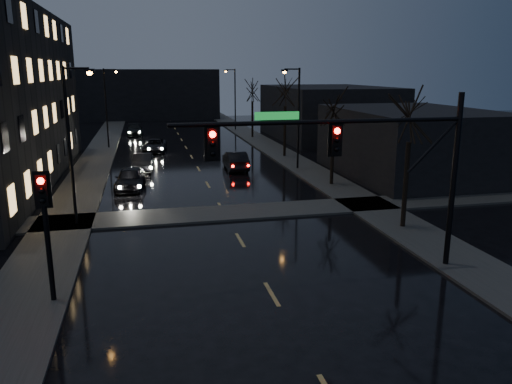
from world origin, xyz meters
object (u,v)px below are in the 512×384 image
oncoming_car_c (155,145)px  oncoming_car_d (135,130)px  oncoming_car_a (130,178)px  lead_car (235,161)px  oncoming_car_b (143,162)px

oncoming_car_c → oncoming_car_d: bearing=105.0°
oncoming_car_c → oncoming_car_a: bearing=-90.9°
oncoming_car_a → oncoming_car_d: (-0.06, 29.49, -0.07)m
oncoming_car_d → lead_car: size_ratio=1.03×
oncoming_car_a → oncoming_car_d: oncoming_car_a is taller
oncoming_car_a → oncoming_car_d: size_ratio=0.94×
oncoming_car_b → oncoming_car_c: oncoming_car_b is taller
oncoming_car_a → oncoming_car_b: oncoming_car_a is taller
oncoming_car_a → oncoming_car_c: size_ratio=0.95×
oncoming_car_a → lead_car: bearing=39.2°
oncoming_car_a → oncoming_car_b: (0.83, 6.27, -0.06)m
lead_car → oncoming_car_d: bearing=-70.2°
oncoming_car_b → lead_car: size_ratio=0.92×
oncoming_car_b → lead_car: (7.31, -1.10, 0.06)m
lead_car → oncoming_car_b: bearing=-7.4°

